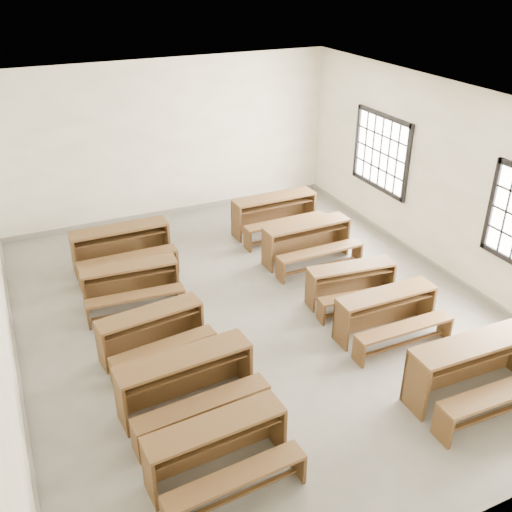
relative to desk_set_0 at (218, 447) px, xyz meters
name	(u,v)px	position (x,y,z in m)	size (l,w,h in m)	color
room	(262,182)	(1.75, 2.66, 1.75)	(8.50, 8.50, 3.20)	gray
desk_set_0	(218,447)	(0.00, 0.00, 0.00)	(1.56, 0.88, 0.68)	brown
desk_set_1	(187,379)	(0.04, 1.12, 0.03)	(1.70, 0.97, 0.74)	brown
desk_set_2	(152,330)	(-0.05, 2.35, -0.02)	(1.53, 0.91, 0.65)	brown
desk_set_3	(131,282)	(0.00, 3.73, -0.01)	(1.54, 0.88, 0.67)	brown
desk_set_4	(122,245)	(0.14, 4.97, 0.04)	(1.68, 0.88, 0.76)	brown
desk_set_5	(476,366)	(3.35, -0.17, 0.06)	(1.77, 0.96, 0.79)	brown
desk_set_6	(387,311)	(3.15, 1.36, 0.00)	(1.52, 0.79, 0.68)	brown
desk_set_7	(352,282)	(3.17, 2.32, -0.03)	(1.48, 0.90, 0.63)	brown
desk_set_8	(308,240)	(3.22, 3.82, 0.02)	(1.61, 0.86, 0.72)	brown
desk_set_9	(275,212)	(3.22, 5.13, 0.04)	(1.69, 0.89, 0.75)	brown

